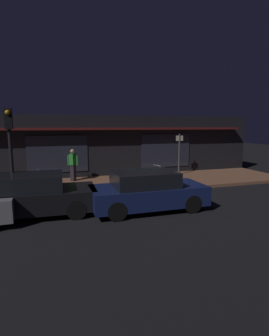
{
  "coord_description": "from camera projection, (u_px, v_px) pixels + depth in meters",
  "views": [
    {
      "loc": [
        -3.65,
        -9.9,
        3.01
      ],
      "look_at": [
        0.34,
        2.4,
        0.95
      ],
      "focal_mm": 28.32,
      "sensor_mm": 36.0,
      "label": 1
    }
  ],
  "objects": [
    {
      "name": "motorcycle",
      "position": [
        149.0,
        176.0,
        12.75
      ],
      "size": [
        1.67,
        0.68,
        0.97
      ],
      "color": "black",
      "rests_on": "sidewalk_slab"
    },
    {
      "name": "bicycle_parked",
      "position": [
        30.0,
        182.0,
        11.84
      ],
      "size": [
        1.59,
        0.61,
        0.91
      ],
      "color": "black",
      "rests_on": "sidewalk_slab"
    },
    {
      "name": "traffic_light_pole",
      "position": [
        10.0,
        142.0,
        8.98
      ],
      "size": [
        0.24,
        0.33,
        3.6
      ],
      "color": "black",
      "rests_on": "ground_plane"
    },
    {
      "name": "sign_post",
      "position": [
        179.0,
        152.0,
        15.52
      ],
      "size": [
        0.44,
        0.09,
        2.4
      ],
      "color": "#47474C",
      "rests_on": "sidewalk_slab"
    },
    {
      "name": "parked_car_far",
      "position": [
        32.0,
        195.0,
        8.91
      ],
      "size": [
        4.17,
        1.93,
        1.42
      ],
      "color": "black",
      "rests_on": "ground_plane"
    },
    {
      "name": "ground_plane",
      "position": [
        145.0,
        200.0,
        10.89
      ],
      "size": [
        60.0,
        60.0,
        0.0
      ],
      "primitive_type": "plane",
      "color": "black"
    },
    {
      "name": "sidewalk_slab",
      "position": [
        125.0,
        183.0,
        13.7
      ],
      "size": [
        18.0,
        4.0,
        0.15
      ],
      "primitive_type": "cube",
      "color": "brown",
      "rests_on": "ground_plane"
    },
    {
      "name": "parked_car_across",
      "position": [
        147.0,
        191.0,
        9.5
      ],
      "size": [
        4.12,
        1.81,
        1.42
      ],
      "color": "black",
      "rests_on": "ground_plane"
    },
    {
      "name": "storefront_building",
      "position": [
        110.0,
        145.0,
        16.6
      ],
      "size": [
        18.0,
        3.3,
        3.6
      ],
      "color": "black",
      "rests_on": "ground_plane"
    },
    {
      "name": "person_photographer",
      "position": [
        73.0,
        164.0,
        13.85
      ],
      "size": [
        0.56,
        0.44,
        1.67
      ],
      "color": "#28232D",
      "rests_on": "sidewalk_slab"
    }
  ]
}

